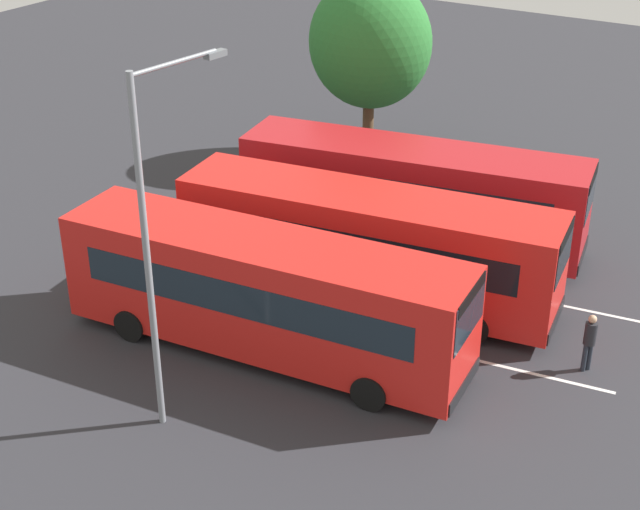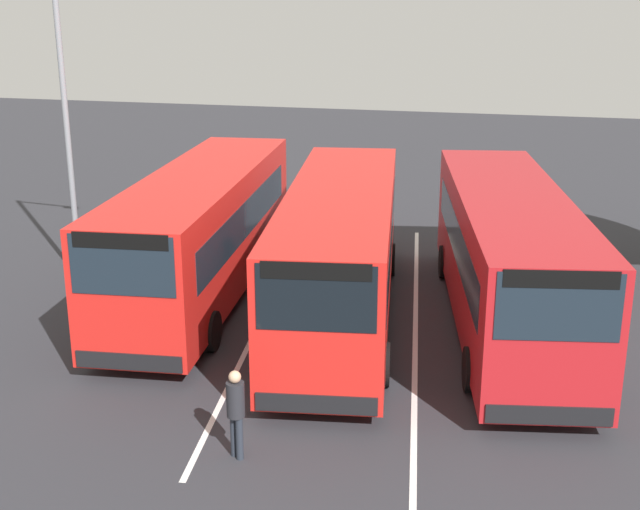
{
  "view_description": "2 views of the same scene",
  "coord_description": "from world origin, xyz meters",
  "px_view_note": "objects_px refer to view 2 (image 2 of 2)",
  "views": [
    {
      "loc": [
        11.84,
        -21.34,
        14.02
      ],
      "look_at": [
        -0.48,
        -1.34,
        1.82
      ],
      "focal_mm": 52.68,
      "sensor_mm": 36.0,
      "label": 1
    },
    {
      "loc": [
        19.35,
        4.26,
        7.83
      ],
      "look_at": [
        -0.35,
        -0.59,
        1.44
      ],
      "focal_mm": 47.24,
      "sensor_mm": 36.0,
      "label": 2
    }
  ],
  "objects_px": {
    "bus_center_right": "(508,255)",
    "pedestrian": "(236,407)",
    "street_lamp": "(73,103)",
    "bus_center_left": "(340,250)",
    "bus_far_left": "(201,230)"
  },
  "relations": [
    {
      "from": "bus_center_right",
      "to": "street_lamp",
      "type": "height_order",
      "value": "street_lamp"
    },
    {
      "from": "pedestrian",
      "to": "street_lamp",
      "type": "distance_m",
      "value": 11.51
    },
    {
      "from": "bus_center_right",
      "to": "pedestrian",
      "type": "relative_size",
      "value": 6.91
    },
    {
      "from": "bus_far_left",
      "to": "bus_center_right",
      "type": "xyz_separation_m",
      "value": [
        0.36,
        7.93,
        0.0
      ]
    },
    {
      "from": "bus_far_left",
      "to": "street_lamp",
      "type": "xyz_separation_m",
      "value": [
        -0.33,
        -3.64,
        3.16
      ]
    },
    {
      "from": "bus_center_left",
      "to": "pedestrian",
      "type": "bearing_deg",
      "value": -10.95
    },
    {
      "from": "bus_center_left",
      "to": "bus_center_right",
      "type": "relative_size",
      "value": 1.0
    },
    {
      "from": "bus_center_left",
      "to": "street_lamp",
      "type": "relative_size",
      "value": 1.32
    },
    {
      "from": "bus_center_left",
      "to": "pedestrian",
      "type": "relative_size",
      "value": 6.89
    },
    {
      "from": "pedestrian",
      "to": "street_lamp",
      "type": "bearing_deg",
      "value": 76.39
    },
    {
      "from": "bus_center_right",
      "to": "bus_far_left",
      "type": "bearing_deg",
      "value": -102.68
    },
    {
      "from": "bus_far_left",
      "to": "pedestrian",
      "type": "bearing_deg",
      "value": 19.74
    },
    {
      "from": "street_lamp",
      "to": "bus_far_left",
      "type": "bearing_deg",
      "value": 1.97
    },
    {
      "from": "bus_far_left",
      "to": "bus_center_left",
      "type": "relative_size",
      "value": 1.0
    },
    {
      "from": "bus_far_left",
      "to": "pedestrian",
      "type": "height_order",
      "value": "bus_far_left"
    }
  ]
}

